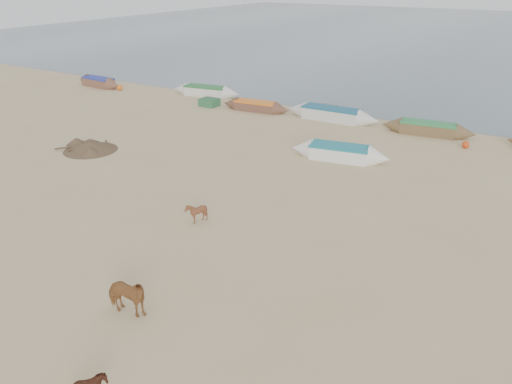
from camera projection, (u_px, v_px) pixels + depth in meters
ground at (204, 250)px, 19.68m from camera, size 140.00×140.00×0.00m
sea at (495, 35)px, 83.76m from camera, size 160.00×160.00×0.00m
cow_adult at (126, 297)px, 15.75m from camera, size 1.72×0.98×1.38m
calf_front at (196, 213)px, 21.67m from camera, size 1.12×1.08×0.96m
near_canoe at (339, 152)px, 28.93m from camera, size 5.89×2.32×0.86m
debris_pile at (90, 146)px, 30.45m from camera, size 4.11×4.11×0.53m
waterline_canoes at (387, 122)px, 34.65m from camera, size 60.44×4.42×0.94m
beach_clutter at (433, 132)px, 32.89m from camera, size 44.58×4.25×0.64m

